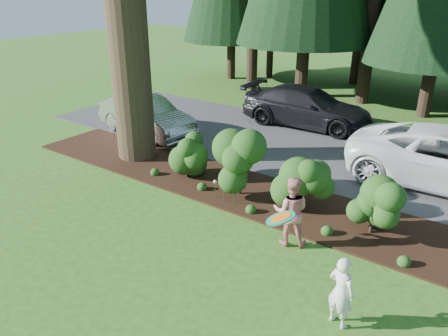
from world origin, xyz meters
name	(u,v)px	position (x,y,z in m)	size (l,w,h in m)	color
ground	(172,246)	(0.00, 0.00, 0.00)	(80.00, 80.00, 0.00)	#335418
mulch_bed	(251,193)	(0.00, 3.25, 0.03)	(16.00, 2.50, 0.05)	black
driveway	(316,149)	(0.00, 7.50, 0.01)	(22.00, 6.00, 0.03)	#38383A
shrub_row	(274,175)	(0.77, 3.14, 0.81)	(6.53, 1.60, 1.61)	#194615
lily_cluster	(224,185)	(-0.30, 2.40, 0.50)	(0.69, 0.09, 0.57)	#194615
car_silver_wagon	(146,116)	(-5.97, 5.22, 0.75)	(1.52, 4.35, 1.43)	#B1B1B6
car_dark_suv	(307,107)	(-1.52, 9.80, 0.80)	(2.15, 5.29, 1.54)	black
child	(341,292)	(3.91, -0.10, 0.66)	(0.48, 0.32, 1.33)	white
adult	(291,211)	(2.04, 1.65, 0.81)	(0.78, 0.61, 1.61)	red
frisbee	(281,218)	(2.69, -0.08, 1.66)	(0.52, 0.53, 0.25)	#177F68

